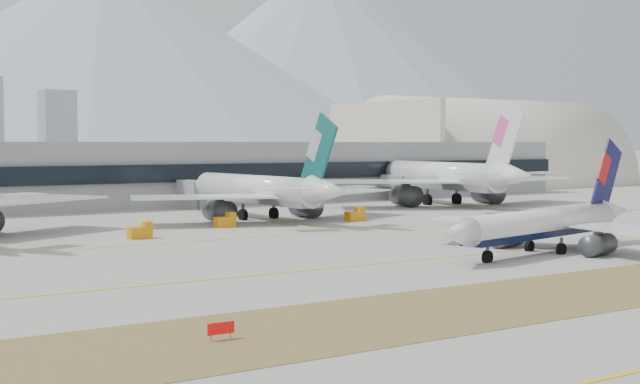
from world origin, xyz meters
TOP-DOWN VIEW (x-y plane):
  - ground at (0.00, 0.00)m, footprint 3000.00×3000.00m
  - taxiing_airliner at (26.83, -8.50)m, footprint 46.18×39.58m
  - widebody_cathay at (20.41, 57.68)m, footprint 56.75×55.33m
  - widebody_china_air at (77.70, 69.28)m, footprint 67.15×66.41m
  - terminal at (0.00, 114.84)m, footprint 280.00×43.10m
  - hangar at (154.56, 135.00)m, footprint 91.00×60.00m
  - hold_sign_left at (-34.76, -32.00)m, footprint 2.20×0.15m
  - gse_b at (-12.19, 38.17)m, footprint 3.55×2.00m
  - gse_c at (33.63, 44.93)m, footprint 3.55×2.00m
  - gse_extra at (7.40, 47.49)m, footprint 3.55×2.00m

SIDE VIEW (x-z plane):
  - ground at x=0.00m, z-range 0.00..0.00m
  - hangar at x=154.56m, z-range -29.86..30.14m
  - hold_sign_left at x=-34.76m, z-range 0.20..1.55m
  - gse_b at x=-12.19m, z-range -0.25..2.35m
  - gse_c at x=33.63m, z-range -0.25..2.35m
  - gse_extra at x=7.40m, z-range -0.25..2.35m
  - taxiing_airliner at x=26.83m, z-range -4.05..11.59m
  - widebody_cathay at x=20.41m, z-range -4.74..15.49m
  - widebody_china_air at x=77.70m, z-range -5.68..18.56m
  - terminal at x=0.00m, z-range 0.00..15.00m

